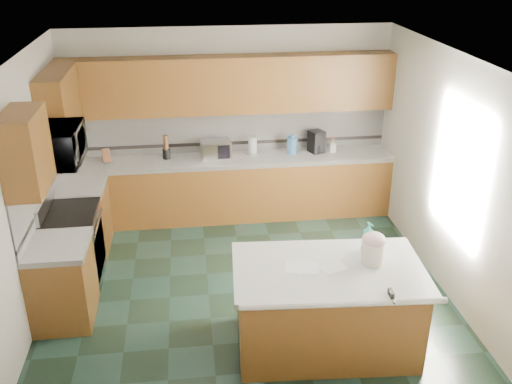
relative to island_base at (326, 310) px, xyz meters
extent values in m
plane|color=black|center=(-0.68, 1.03, -0.43)|extent=(4.60, 4.60, 0.00)
plane|color=white|center=(-0.68, 1.03, 2.27)|extent=(4.60, 4.60, 0.00)
cube|color=silver|center=(-0.68, 3.35, 0.92)|extent=(4.60, 0.04, 2.70)
cube|color=silver|center=(-0.68, -1.29, 0.92)|extent=(4.60, 0.04, 2.70)
cube|color=silver|center=(-3.00, 1.03, 0.92)|extent=(0.04, 4.60, 2.70)
cube|color=silver|center=(1.64, 1.03, 0.92)|extent=(0.04, 4.60, 2.70)
cube|color=#37220D|center=(-0.68, 3.03, 0.00)|extent=(4.60, 0.60, 0.86)
cube|color=white|center=(-0.68, 3.03, 0.46)|extent=(4.60, 0.64, 0.06)
cube|color=#37220D|center=(-0.68, 3.17, 1.51)|extent=(4.60, 0.33, 0.78)
cube|color=silver|center=(-0.68, 3.32, 0.81)|extent=(4.60, 0.02, 0.63)
cube|color=black|center=(-0.68, 3.32, 0.61)|extent=(4.60, 0.01, 0.05)
cube|color=#37220D|center=(-2.68, 2.32, 0.00)|extent=(0.60, 0.82, 0.86)
cube|color=white|center=(-2.68, 2.32, 0.46)|extent=(0.64, 0.82, 0.06)
cube|color=#37220D|center=(-2.68, 0.79, 0.00)|extent=(0.60, 0.72, 0.86)
cube|color=white|center=(-2.68, 0.79, 0.46)|extent=(0.64, 0.72, 0.06)
cube|color=silver|center=(-2.97, 1.58, 0.81)|extent=(0.02, 2.30, 0.63)
cube|color=black|center=(-2.96, 1.58, 0.61)|extent=(0.01, 2.30, 0.05)
cube|color=#37220D|center=(-2.81, 2.46, 1.51)|extent=(0.33, 1.09, 0.78)
cube|color=#37220D|center=(-2.81, 0.79, 1.51)|extent=(0.33, 0.72, 0.78)
cube|color=#B7B7BC|center=(-2.68, 1.53, 0.01)|extent=(0.60, 0.76, 0.88)
cube|color=black|center=(-2.39, 1.53, -0.03)|extent=(0.02, 0.68, 0.55)
cube|color=black|center=(-2.68, 1.53, 0.47)|extent=(0.62, 0.78, 0.04)
cylinder|color=#B7B7BC|center=(-2.36, 1.53, 0.35)|extent=(0.02, 0.66, 0.02)
cube|color=#B7B7BC|center=(-2.94, 1.53, 0.59)|extent=(0.06, 0.76, 0.18)
imported|color=#B7B7BC|center=(-2.68, 1.53, 1.30)|extent=(0.50, 0.73, 0.41)
cube|color=#37220D|center=(0.00, 0.00, 0.00)|extent=(1.79, 1.10, 0.86)
cube|color=white|center=(0.00, 0.00, 0.46)|extent=(1.90, 1.21, 0.06)
cylinder|color=white|center=(0.00, -0.54, 0.46)|extent=(1.83, 0.18, 0.06)
cylinder|color=beige|center=(0.44, 0.05, 0.60)|extent=(0.26, 0.26, 0.22)
ellipsoid|color=beige|center=(0.44, 0.05, 0.74)|extent=(0.23, 0.23, 0.14)
cylinder|color=tan|center=(0.44, 0.05, 0.79)|extent=(0.07, 0.03, 0.03)
sphere|color=tan|center=(0.40, 0.05, 0.79)|extent=(0.04, 0.04, 0.04)
sphere|color=tan|center=(0.47, 0.05, 0.79)|extent=(0.04, 0.04, 0.04)
imported|color=teal|center=(0.45, 0.25, 0.65)|extent=(0.16, 0.16, 0.32)
cube|color=white|center=(0.04, 0.00, 0.49)|extent=(0.30, 0.26, 0.00)
cube|color=white|center=(-0.25, 0.04, 0.49)|extent=(0.36, 0.30, 0.00)
cube|color=black|center=(0.43, -0.52, 0.50)|extent=(0.03, 0.11, 0.09)
cylinder|color=black|center=(0.43, -0.59, 0.48)|extent=(0.02, 0.07, 0.02)
cube|color=#472814|center=(-2.42, 3.08, 0.59)|extent=(0.14, 0.16, 0.21)
cylinder|color=black|center=(-1.59, 3.11, 0.56)|extent=(0.11, 0.11, 0.14)
cylinder|color=#472814|center=(-1.59, 3.11, 0.73)|extent=(0.07, 0.07, 0.21)
cube|color=#B7B7BC|center=(-0.89, 3.08, 0.61)|extent=(0.44, 0.32, 0.24)
cube|color=black|center=(-0.89, 2.95, 0.61)|extent=(0.38, 0.01, 0.20)
cylinder|color=white|center=(-0.36, 3.13, 0.63)|extent=(0.12, 0.12, 0.27)
cylinder|color=#B7B7BC|center=(-0.36, 3.13, 0.50)|extent=(0.18, 0.18, 0.01)
cylinder|color=#4277B1|center=(0.21, 3.09, 0.61)|extent=(0.15, 0.15, 0.25)
cylinder|color=#4277B1|center=(0.21, 3.09, 0.75)|extent=(0.07, 0.07, 0.04)
cube|color=black|center=(0.57, 3.11, 0.65)|extent=(0.25, 0.26, 0.32)
cylinder|color=black|center=(0.57, 3.07, 0.56)|extent=(0.13, 0.13, 0.13)
imported|color=white|center=(0.80, 3.08, 0.59)|extent=(0.10, 0.10, 0.20)
cylinder|color=red|center=(0.80, 3.08, 0.70)|extent=(0.02, 0.02, 0.03)
cube|color=white|center=(1.61, 0.83, 1.07)|extent=(0.02, 1.40, 1.10)
camera|label=1|loc=(-1.27, -4.53, 3.41)|focal=40.00mm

